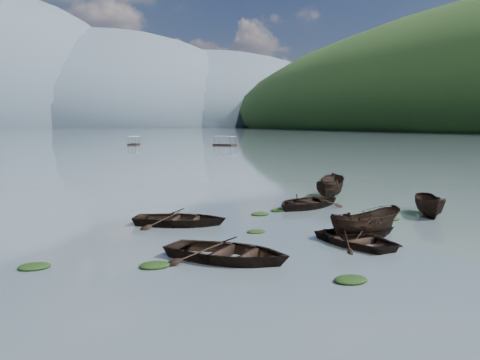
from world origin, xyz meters
name	(u,v)px	position (x,y,z in m)	size (l,w,h in m)	color
ground_plane	(370,265)	(0.00, 0.00, 0.00)	(2400.00, 2400.00, 0.00)	#515F65
haze_mtn_c	(104,127)	(140.00, 900.00, 0.00)	(520.00, 520.00, 260.00)	#475666
haze_mtn_d	(205,127)	(320.00, 900.00, 0.00)	(520.00, 520.00, 220.00)	#475666
rowboat_0	(228,260)	(-4.57, 2.73, 0.00)	(3.58, 5.01, 1.04)	black
rowboat_2	(365,237)	(2.89, 4.19, 0.00)	(1.49, 3.96, 1.53)	black
rowboat_3	(354,244)	(1.49, 3.07, 0.00)	(3.00, 4.20, 0.87)	black
rowboat_4	(359,237)	(2.58, 4.25, 0.00)	(2.89, 4.04, 0.84)	black
rowboat_5	(430,216)	(9.69, 7.31, 0.00)	(1.42, 3.79, 1.46)	black
rowboat_6	(180,225)	(-4.07, 10.38, 0.00)	(3.42, 4.79, 0.99)	black
rowboat_7	(305,208)	(4.73, 12.75, 0.00)	(3.54, 4.96, 1.03)	black
rowboat_8	(330,198)	(8.58, 15.85, 0.00)	(1.72, 4.57, 1.77)	black
weed_clump_0	(155,267)	(-7.37, 2.93, 0.00)	(1.15, 0.94, 0.25)	black
weed_clump_1	(256,233)	(-1.33, 7.05, 0.00)	(0.89, 0.72, 0.20)	black
weed_clump_2	(351,282)	(-1.91, -1.46, 0.00)	(1.17, 0.93, 0.25)	black
weed_clump_3	(391,220)	(6.86, 7.18, 0.00)	(0.96, 0.81, 0.21)	black
weed_clump_4	(379,231)	(4.31, 4.99, 0.00)	(1.14, 0.90, 0.24)	black
weed_clump_5	(34,268)	(-11.40, 4.50, 0.00)	(1.16, 0.94, 0.25)	black
weed_clump_6	(260,215)	(1.00, 11.43, 0.00)	(1.06, 0.89, 0.22)	black
weed_clump_7	(279,211)	(2.61, 12.19, 0.00)	(1.01, 0.81, 0.22)	black
pontoon_centre	(134,145)	(16.73, 115.40, 0.00)	(2.21, 5.31, 2.03)	black
pontoon_right	(225,146)	(35.68, 102.52, 0.00)	(2.33, 5.59, 2.14)	black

